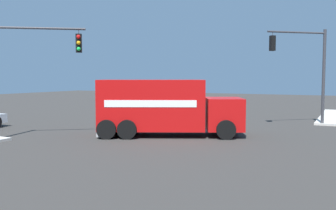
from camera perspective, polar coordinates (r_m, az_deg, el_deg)
The scene contains 4 objects.
ground_plane at distance 21.47m, azimuth 2.40°, elevation -4.15°, with size 100.00×100.00×0.00m, color #33302D.
delivery_truck at distance 19.89m, azimuth -0.58°, elevation -0.31°, with size 7.97×5.58×3.03m.
traffic_light_primary at distance 20.10m, azimuth -21.54°, elevation 6.29°, with size 3.92×2.88×5.75m.
traffic_light_secondary at distance 25.54m, azimuth 20.65°, elevation 6.28°, with size 3.28×2.81×6.13m.
Camera 1 is at (-8.67, 19.39, 3.16)m, focal length 39.39 mm.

